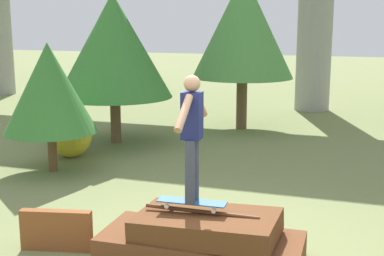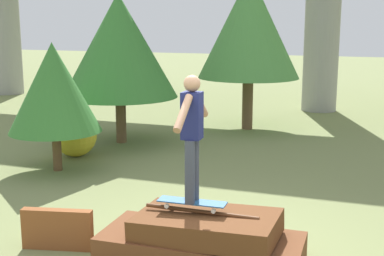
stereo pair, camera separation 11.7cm
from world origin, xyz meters
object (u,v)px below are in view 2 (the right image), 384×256
(tree_behind_right, at_px, (54,88))
(skateboard, at_px, (192,202))
(tree_mid_back, at_px, (119,46))
(bush_yellow_flowering, at_px, (75,135))
(tree_behind_left, at_px, (249,26))
(skater, at_px, (192,130))

(tree_behind_right, bearing_deg, skateboard, -36.60)
(skateboard, height_order, tree_mid_back, tree_mid_back)
(tree_mid_back, relative_size, bush_yellow_flowering, 3.77)
(tree_behind_left, distance_m, bush_yellow_flowering, 5.43)
(skateboard, bearing_deg, skater, 0.00)
(tree_behind_right, height_order, tree_mid_back, tree_mid_back)
(tree_behind_left, bearing_deg, tree_mid_back, -133.08)
(tree_behind_right, bearing_deg, bush_yellow_flowering, 103.98)
(skateboard, xyz_separation_m, tree_behind_left, (-1.32, 8.01, 1.99))
(skateboard, relative_size, tree_mid_back, 0.24)
(tree_behind_right, bearing_deg, tree_behind_left, 64.76)
(skateboard, distance_m, skater, 0.88)
(tree_mid_back, bearing_deg, skateboard, -55.36)
(tree_mid_back, height_order, bush_yellow_flowering, tree_mid_back)
(tree_mid_back, bearing_deg, skater, -55.36)
(tree_behind_left, xyz_separation_m, tree_mid_back, (-2.42, -2.59, -0.43))
(skater, bearing_deg, tree_mid_back, 124.64)
(skater, height_order, bush_yellow_flowering, skater)
(tree_behind_right, height_order, bush_yellow_flowering, tree_behind_right)
(skateboard, height_order, bush_yellow_flowering, bush_yellow_flowering)
(tree_behind_right, bearing_deg, tree_mid_back, 89.32)
(skateboard, xyz_separation_m, tree_mid_back, (-3.74, 5.42, 1.56))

